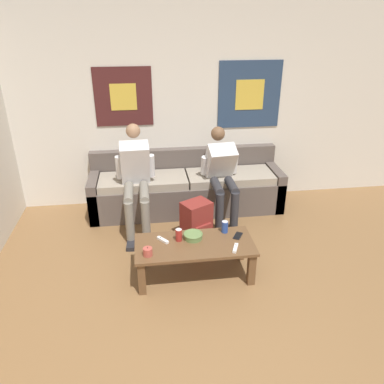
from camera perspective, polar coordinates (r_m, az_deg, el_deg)
name	(u,v)px	position (r m, az deg, el deg)	size (l,w,h in m)	color
ground_plane	(240,372)	(3.07, 7.29, -25.51)	(18.00, 18.00, 0.00)	brown
wall_back	(188,109)	(5.00, -0.54, 12.60)	(10.00, 0.07, 2.55)	silver
couch	(187,189)	(4.98, -0.84, 0.48)	(2.50, 0.68, 0.76)	#564C47
coffee_table	(195,249)	(3.70, 0.39, -8.69)	(1.16, 0.53, 0.37)	brown
person_seated_adult	(136,176)	(4.47, -8.59, 2.46)	(0.47, 0.93, 1.22)	gray
person_seated_teen	(222,172)	(4.63, 4.53, 2.99)	(0.47, 0.94, 1.12)	#2D2D33
backpack	(197,222)	(4.32, 0.75, -4.56)	(0.39, 0.36, 0.47)	maroon
ceramic_bowl	(193,236)	(3.72, 0.16, -6.65)	(0.19, 0.19, 0.06)	#607F47
pillar_candle	(148,252)	(3.50, -6.76, -9.02)	(0.09, 0.09, 0.09)	#B24C42
drink_can_blue	(225,227)	(3.83, 5.02, -5.30)	(0.07, 0.07, 0.12)	#28479E
drink_can_red	(179,235)	(3.68, -2.03, -6.55)	(0.07, 0.07, 0.12)	maroon
game_controller_near_left	(163,240)	(3.71, -4.48, -7.29)	(0.12, 0.13, 0.03)	white
game_controller_near_right	(235,248)	(3.60, 6.64, -8.48)	(0.09, 0.15, 0.03)	white
cell_phone	(238,236)	(3.80, 7.01, -6.63)	(0.13, 0.15, 0.01)	black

